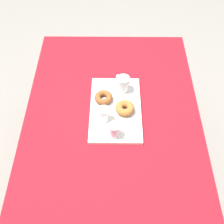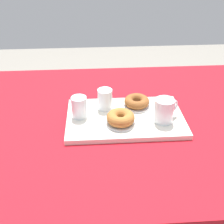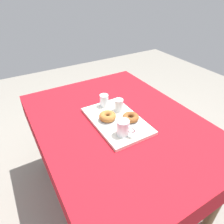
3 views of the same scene
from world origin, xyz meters
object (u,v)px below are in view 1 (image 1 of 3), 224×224
at_px(serving_tray, 116,109).
at_px(water_glass_near, 104,115).
at_px(tea_mug_left, 123,84).
at_px(donut_plate_right, 104,100).
at_px(donut_plate_left, 125,111).
at_px(sugar_donut_left, 125,108).
at_px(dining_table, 112,118).
at_px(sugar_donut_right, 104,97).
at_px(water_glass_far, 114,131).

height_order(serving_tray, water_glass_near, water_glass_near).
relative_size(tea_mug_left, donut_plate_right, 0.90).
relative_size(tea_mug_left, donut_plate_left, 0.90).
bearing_deg(tea_mug_left, donut_plate_right, 127.77).
bearing_deg(sugar_donut_left, donut_plate_left, 0.00).
height_order(dining_table, tea_mug_left, tea_mug_left).
xyz_separation_m(serving_tray, sugar_donut_left, (-0.02, -0.05, 0.04)).
distance_m(donut_plate_left, sugar_donut_right, 0.15).
bearing_deg(tea_mug_left, donut_plate_left, -177.40).
xyz_separation_m(serving_tray, sugar_donut_right, (0.06, 0.07, 0.04)).
xyz_separation_m(dining_table, sugar_donut_right, (0.06, 0.05, 0.13)).
distance_m(serving_tray, sugar_donut_left, 0.07).
relative_size(serving_tray, donut_plate_right, 4.09).
height_order(dining_table, serving_tray, serving_tray).
bearing_deg(donut_plate_left, dining_table, 71.51).
bearing_deg(serving_tray, water_glass_far, 177.09).
height_order(serving_tray, donut_plate_right, donut_plate_right).
xyz_separation_m(sugar_donut_left, sugar_donut_right, (0.08, 0.13, -0.00)).
distance_m(serving_tray, water_glass_far, 0.19).
height_order(tea_mug_left, sugar_donut_right, tea_mug_left).
distance_m(water_glass_near, sugar_donut_left, 0.13).
bearing_deg(serving_tray, water_glass_near, 139.25).
xyz_separation_m(water_glass_near, sugar_donut_left, (0.06, -0.12, -0.01)).
bearing_deg(water_glass_far, dining_table, 2.72).
relative_size(water_glass_far, donut_plate_right, 0.76).
height_order(serving_tray, donut_plate_left, donut_plate_left).
bearing_deg(donut_plate_left, sugar_donut_right, 57.00).
bearing_deg(dining_table, sugar_donut_right, 43.07).
xyz_separation_m(dining_table, donut_plate_right, (0.06, 0.05, 0.11)).
bearing_deg(dining_table, water_glass_far, -177.28).
xyz_separation_m(water_glass_near, sugar_donut_right, (0.14, 0.01, -0.01)).
relative_size(tea_mug_left, water_glass_far, 1.18).
distance_m(water_glass_near, sugar_donut_right, 0.14).
bearing_deg(tea_mug_left, sugar_donut_right, 127.77).
bearing_deg(tea_mug_left, dining_table, 156.74).
relative_size(donut_plate_left, donut_plate_right, 1.00).
height_order(water_glass_near, sugar_donut_right, water_glass_near).
height_order(dining_table, donut_plate_right, donut_plate_right).
bearing_deg(water_glass_near, serving_tray, -40.75).
xyz_separation_m(water_glass_near, donut_plate_left, (0.06, -0.12, -0.04)).
bearing_deg(donut_plate_right, sugar_donut_left, -123.00).
xyz_separation_m(water_glass_far, donut_plate_right, (0.24, 0.06, -0.04)).
bearing_deg(dining_table, serving_tray, -99.11).
xyz_separation_m(serving_tray, donut_plate_right, (0.06, 0.07, 0.01)).
bearing_deg(donut_plate_right, water_glass_near, -177.51).
bearing_deg(sugar_donut_right, dining_table, -136.93).
distance_m(tea_mug_left, water_glass_far, 0.34).
bearing_deg(sugar_donut_right, donut_plate_left, -123.00).
bearing_deg(dining_table, water_glass_near, 148.96).
height_order(dining_table, sugar_donut_left, sugar_donut_left).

